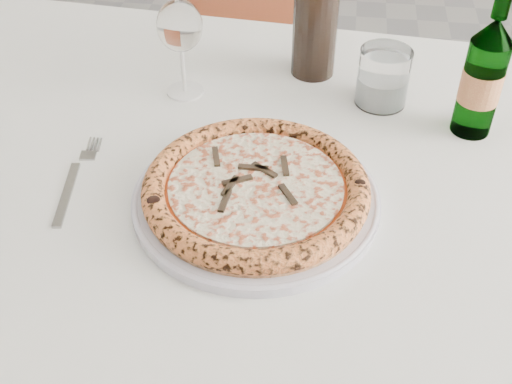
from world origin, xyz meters
The scene contains 9 objects.
dining_table centered at (-0.16, 0.07, 0.67)m, with size 1.50×0.96×0.76m.
chair_far centered at (-0.28, 0.85, 0.53)m, with size 0.48×0.48×0.93m.
plate centered at (-0.16, -0.03, 0.76)m, with size 0.32×0.32×0.02m.
pizza centered at (-0.16, -0.03, 0.78)m, with size 0.29×0.29×0.03m.
fork centered at (-0.42, -0.02, 0.76)m, with size 0.03×0.18×0.00m.
wine_glass centered at (-0.32, 0.23, 0.87)m, with size 0.07×0.07×0.16m.
tumbler centered at (0.00, 0.24, 0.80)m, with size 0.08×0.08×0.09m.
beer_bottle centered at (0.13, 0.18, 0.85)m, with size 0.06×0.06×0.23m.
wine_bottle centered at (-0.12, 0.32, 0.88)m, with size 0.07×0.07×0.30m.
Camera 1 is at (-0.08, -0.65, 1.32)m, focal length 45.00 mm.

